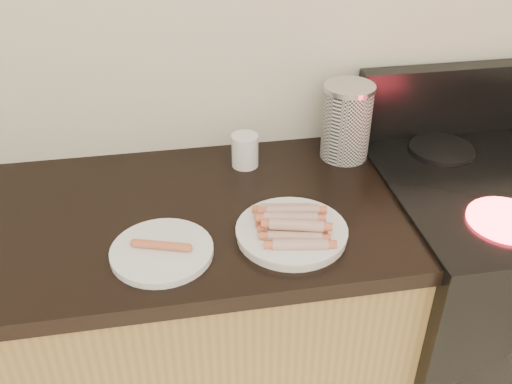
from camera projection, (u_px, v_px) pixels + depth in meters
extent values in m
cube|color=silver|center=(212.00, 4.00, 1.41)|extent=(4.00, 0.04, 2.60)
cube|color=black|center=(491.00, 305.00, 1.73)|extent=(0.76, 0.65, 0.90)
cube|color=black|center=(485.00, 97.00, 1.65)|extent=(0.76, 0.06, 0.20)
cylinder|color=#FF1E2D|center=(507.00, 220.00, 1.31)|extent=(0.18, 0.18, 0.01)
cylinder|color=black|center=(442.00, 149.00, 1.59)|extent=(0.18, 0.18, 0.01)
cylinder|color=white|center=(291.00, 233.00, 1.28)|extent=(0.32, 0.32, 0.02)
cylinder|color=white|center=(162.00, 251.00, 1.23)|extent=(0.27, 0.27, 0.02)
cylinder|color=#9C3025|center=(299.00, 245.00, 1.21)|extent=(0.12, 0.05, 0.03)
cylinder|color=#9C3025|center=(296.00, 237.00, 1.23)|extent=(0.12, 0.05, 0.03)
cylinder|color=#9C3025|center=(293.00, 230.00, 1.26)|extent=(0.12, 0.05, 0.03)
cylinder|color=#9C3025|center=(290.00, 222.00, 1.28)|extent=(0.12, 0.05, 0.03)
cylinder|color=#9C3025|center=(288.00, 215.00, 1.30)|extent=(0.12, 0.05, 0.03)
cylinder|color=#9C3025|center=(285.00, 209.00, 1.32)|extent=(0.12, 0.05, 0.03)
cylinder|color=#9C3025|center=(295.00, 225.00, 1.23)|extent=(0.12, 0.05, 0.03)
cylinder|color=#9C3025|center=(292.00, 218.00, 1.26)|extent=(0.12, 0.05, 0.03)
cylinder|color=#9C3025|center=(289.00, 211.00, 1.28)|extent=(0.12, 0.05, 0.03)
cylinder|color=#DF7642|center=(161.00, 245.00, 1.22)|extent=(0.12, 0.05, 0.02)
cylinder|color=white|center=(346.00, 124.00, 1.53)|extent=(0.13, 0.13, 0.20)
cylinder|color=silver|center=(350.00, 88.00, 1.48)|extent=(0.14, 0.14, 0.01)
cylinder|color=silver|center=(245.00, 151.00, 1.52)|extent=(0.09, 0.09, 0.09)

